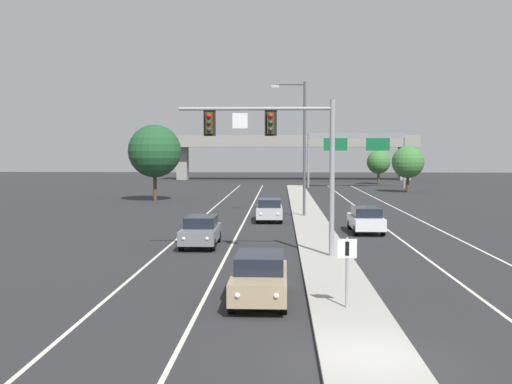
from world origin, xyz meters
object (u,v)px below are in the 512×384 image
(car_oncoming_grey, at_px, (201,231))
(car_receding_white, at_px, (366,219))
(car_oncoming_silver, at_px, (269,210))
(car_oncoming_tan, at_px, (260,277))
(tree_far_right_a, at_px, (379,162))
(highway_sign_gantry, at_px, (357,142))
(tree_far_left_a, at_px, (155,151))
(median_sign_post, at_px, (347,262))
(street_lamp_median, at_px, (302,140))
(overhead_signal_mast, at_px, (282,144))
(tree_far_right_c, at_px, (408,162))

(car_oncoming_grey, bearing_deg, car_receding_white, 31.52)
(car_oncoming_silver, bearing_deg, car_oncoming_tan, -89.76)
(car_receding_white, height_order, tree_far_right_a, tree_far_right_a)
(car_receding_white, bearing_deg, highway_sign_gantry, 83.77)
(tree_far_right_a, bearing_deg, tree_far_left_a, -130.42)
(highway_sign_gantry, bearing_deg, tree_far_right_a, 63.35)
(car_receding_white, distance_m, tree_far_right_a, 56.11)
(median_sign_post, height_order, highway_sign_gantry, highway_sign_gantry)
(street_lamp_median, height_order, highway_sign_gantry, street_lamp_median)
(overhead_signal_mast, bearing_deg, tree_far_right_a, 77.23)
(median_sign_post, height_order, tree_far_left_a, tree_far_left_a)
(car_oncoming_tan, relative_size, car_oncoming_grey, 1.00)
(car_oncoming_grey, height_order, tree_far_left_a, tree_far_left_a)
(overhead_signal_mast, bearing_deg, car_oncoming_grey, 140.40)
(car_oncoming_silver, distance_m, tree_far_right_c, 35.25)
(car_receding_white, xyz_separation_m, tree_far_left_a, (-17.79, 23.24, 4.17))
(tree_far_left_a, height_order, tree_far_right_c, tree_far_left_a)
(street_lamp_median, height_order, car_oncoming_tan, street_lamp_median)
(median_sign_post, distance_m, tree_far_right_a, 75.16)
(tree_far_left_a, relative_size, tree_far_right_c, 1.36)
(tree_far_right_a, xyz_separation_m, tree_far_left_a, (-27.27, -32.01, 1.64))
(overhead_signal_mast, xyz_separation_m, car_receding_white, (5.16, 9.31, -4.51))
(highway_sign_gantry, distance_m, tree_far_right_a, 10.21)
(car_oncoming_grey, bearing_deg, tree_far_right_a, 72.79)
(car_oncoming_grey, bearing_deg, median_sign_post, -64.40)
(car_oncoming_silver, distance_m, car_receding_white, 8.52)
(car_oncoming_tan, xyz_separation_m, highway_sign_gantry, (11.01, 64.02, 5.34))
(median_sign_post, bearing_deg, car_receding_white, 80.40)
(median_sign_post, xyz_separation_m, car_oncoming_grey, (-6.24, 13.04, -0.77))
(street_lamp_median, xyz_separation_m, car_receding_white, (3.68, -8.46, -4.97))
(overhead_signal_mast, relative_size, tree_far_right_a, 1.40)
(street_lamp_median, relative_size, tree_far_right_a, 1.95)
(tree_far_right_a, bearing_deg, car_oncoming_grey, -107.21)
(car_oncoming_grey, bearing_deg, tree_far_right_c, 65.52)
(median_sign_post, bearing_deg, tree_far_right_a, 80.30)
(car_oncoming_tan, relative_size, tree_far_left_a, 0.59)
(overhead_signal_mast, relative_size, median_sign_post, 3.27)
(car_oncoming_grey, height_order, tree_far_right_a, tree_far_right_a)
(tree_far_left_a, bearing_deg, car_oncoming_silver, -55.66)
(car_receding_white, height_order, tree_far_left_a, tree_far_left_a)
(overhead_signal_mast, bearing_deg, car_oncoming_tan, -95.36)
(car_oncoming_tan, height_order, tree_far_left_a, tree_far_left_a)
(street_lamp_median, distance_m, tree_far_right_c, 31.98)
(car_oncoming_tan, bearing_deg, car_oncoming_grey, 106.56)
(overhead_signal_mast, distance_m, street_lamp_median, 17.84)
(car_receding_white, bearing_deg, car_oncoming_silver, 135.03)
(highway_sign_gantry, xyz_separation_m, tree_far_right_a, (4.40, 8.77, -2.82))
(car_receding_white, relative_size, tree_far_left_a, 0.59)
(tree_far_left_a, bearing_deg, tree_far_right_c, 26.57)
(median_sign_post, distance_m, street_lamp_median, 27.60)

